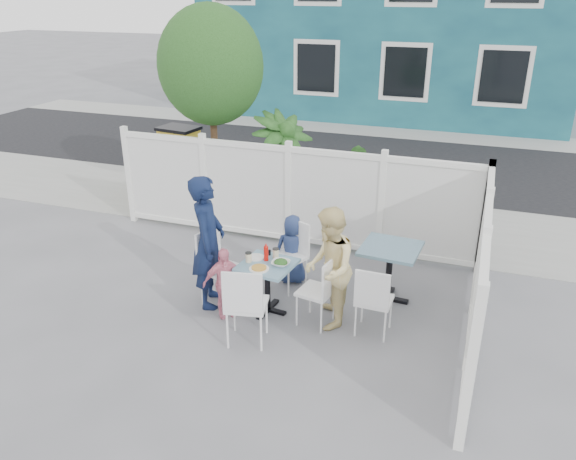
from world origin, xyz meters
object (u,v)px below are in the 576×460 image
(utility_cabinet, at_px, (181,162))
(chair_near, at_px, (245,301))
(main_table, at_px, (267,275))
(chair_right, at_px, (322,287))
(spare_table, at_px, (390,259))
(chair_back, at_px, (292,250))
(man, at_px, (208,242))
(toddler, at_px, (224,282))
(woman, at_px, (329,268))
(chair_left, at_px, (216,261))
(boy, at_px, (293,249))

(utility_cabinet, distance_m, chair_near, 5.49)
(main_table, height_order, chair_right, chair_right)
(spare_table, bearing_deg, chair_back, -177.31)
(utility_cabinet, height_order, chair_right, utility_cabinet)
(man, xyz_separation_m, toddler, (0.31, -0.22, -0.41))
(chair_right, height_order, chair_back, chair_back)
(main_table, height_order, chair_back, chair_back)
(chair_near, bearing_deg, toddler, 123.09)
(chair_back, xyz_separation_m, man, (-0.84, -0.78, 0.32))
(chair_back, bearing_deg, toddler, 86.56)
(main_table, xyz_separation_m, spare_table, (1.38, 0.79, 0.07))
(man, xyz_separation_m, woman, (1.56, 0.04, -0.12))
(spare_table, bearing_deg, woman, -126.23)
(utility_cabinet, xyz_separation_m, chair_near, (3.30, -4.39, -0.06))
(man, height_order, woman, man)
(main_table, bearing_deg, toddler, -149.97)
(main_table, bearing_deg, spare_table, 29.85)
(chair_near, bearing_deg, man, 126.27)
(spare_table, bearing_deg, toddler, -150.10)
(chair_right, xyz_separation_m, chair_near, (-0.69, -0.70, 0.05))
(chair_near, distance_m, man, 1.13)
(spare_table, xyz_separation_m, chair_right, (-0.65, -0.87, -0.07))
(chair_right, xyz_separation_m, man, (-1.50, 0.03, 0.34))
(spare_table, bearing_deg, utility_cabinet, 148.68)
(chair_left, height_order, toddler, chair_left)
(chair_back, bearing_deg, chair_left, 67.12)
(chair_left, relative_size, chair_back, 1.07)
(main_table, distance_m, chair_left, 0.71)
(utility_cabinet, bearing_deg, man, -47.60)
(chair_right, relative_size, toddler, 0.98)
(chair_right, relative_size, chair_near, 0.91)
(utility_cabinet, bearing_deg, woman, -33.59)
(chair_left, distance_m, toddler, 0.40)
(chair_left, height_order, chair_back, chair_left)
(spare_table, height_order, toddler, toddler)
(chair_back, xyz_separation_m, chair_near, (-0.03, -1.50, 0.03))
(chair_back, bearing_deg, main_table, 109.33)
(man, distance_m, boy, 1.27)
(main_table, xyz_separation_m, chair_right, (0.73, -0.07, 0.01))
(main_table, xyz_separation_m, chair_back, (0.07, 0.73, 0.02))
(utility_cabinet, relative_size, man, 0.73)
(chair_back, relative_size, man, 0.54)
(utility_cabinet, distance_m, spare_table, 5.43)
(chair_back, height_order, woman, woman)
(chair_right, distance_m, man, 1.54)
(main_table, height_order, man, man)
(spare_table, distance_m, woman, 1.01)
(chair_right, distance_m, chair_near, 0.98)
(chair_left, bearing_deg, woman, 101.98)
(boy, bearing_deg, chair_back, 86.89)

